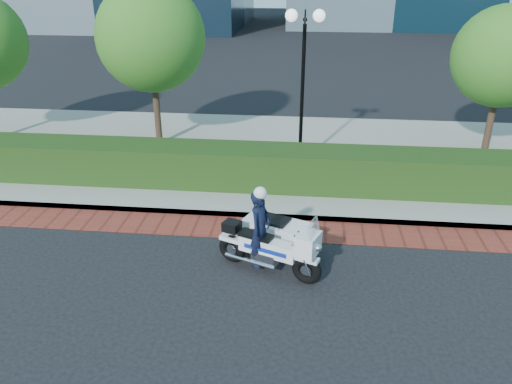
# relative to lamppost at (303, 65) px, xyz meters

# --- Properties ---
(ground) EXTENTS (120.00, 120.00, 0.00)m
(ground) POSITION_rel_lamppost_xyz_m (-1.00, -5.20, -2.96)
(ground) COLOR black
(ground) RESTS_ON ground
(brick_strip) EXTENTS (60.00, 1.00, 0.01)m
(brick_strip) POSITION_rel_lamppost_xyz_m (-1.00, -3.70, -2.95)
(brick_strip) COLOR maroon
(brick_strip) RESTS_ON ground
(sidewalk) EXTENTS (60.00, 8.00, 0.15)m
(sidewalk) POSITION_rel_lamppost_xyz_m (-1.00, 0.80, -2.88)
(sidewalk) COLOR gray
(sidewalk) RESTS_ON ground
(hedge_main) EXTENTS (18.00, 1.20, 1.00)m
(hedge_main) POSITION_rel_lamppost_xyz_m (-1.00, -1.60, -2.31)
(hedge_main) COLOR black
(hedge_main) RESTS_ON sidewalk
(lamppost) EXTENTS (1.02, 0.70, 4.21)m
(lamppost) POSITION_rel_lamppost_xyz_m (0.00, 0.00, 0.00)
(lamppost) COLOR black
(lamppost) RESTS_ON sidewalk
(tree_b) EXTENTS (3.20, 3.20, 4.89)m
(tree_b) POSITION_rel_lamppost_xyz_m (-4.50, 1.30, 0.48)
(tree_b) COLOR #332319
(tree_b) RESTS_ON sidewalk
(tree_c) EXTENTS (2.80, 2.80, 4.30)m
(tree_c) POSITION_rel_lamppost_xyz_m (5.50, 1.30, 0.09)
(tree_c) COLOR #332319
(tree_c) RESTS_ON sidewalk
(police_motorcycle) EXTENTS (2.08, 1.92, 1.76)m
(police_motorcycle) POSITION_rel_lamppost_xyz_m (-0.43, -5.04, -2.36)
(police_motorcycle) COLOR black
(police_motorcycle) RESTS_ON ground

